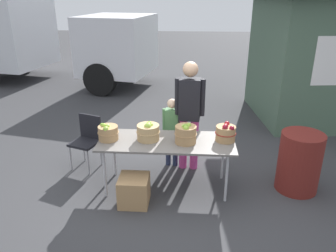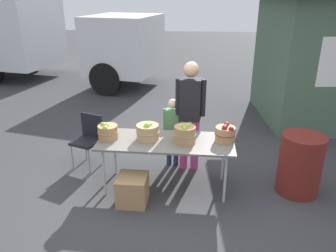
% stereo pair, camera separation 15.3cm
% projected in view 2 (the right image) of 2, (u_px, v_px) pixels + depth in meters
% --- Properties ---
extents(ground_plane, '(40.00, 40.00, 0.00)m').
position_uv_depth(ground_plane, '(166.00, 187.00, 4.95)').
color(ground_plane, '#38383A').
extents(market_table, '(1.90, 0.76, 0.75)m').
position_uv_depth(market_table, '(166.00, 144.00, 4.68)').
color(market_table, slate).
rests_on(market_table, ground).
extents(apple_basket_green_0, '(0.30, 0.30, 0.24)m').
position_uv_depth(apple_basket_green_0, '(108.00, 132.00, 4.68)').
color(apple_basket_green_0, '#A87F51').
rests_on(apple_basket_green_0, market_table).
extents(apple_basket_green_1, '(0.33, 0.33, 0.27)m').
position_uv_depth(apple_basket_green_1, '(148.00, 131.00, 4.66)').
color(apple_basket_green_1, tan).
rests_on(apple_basket_green_1, market_table).
extents(apple_basket_green_2, '(0.31, 0.31, 0.30)m').
position_uv_depth(apple_basket_green_2, '(185.00, 134.00, 4.54)').
color(apple_basket_green_2, '#A87F51').
rests_on(apple_basket_green_2, market_table).
extents(apple_basket_red_0, '(0.29, 0.29, 0.26)m').
position_uv_depth(apple_basket_red_0, '(225.00, 134.00, 4.60)').
color(apple_basket_red_0, '#A87F51').
rests_on(apple_basket_red_0, market_table).
extents(vendor_adult, '(0.46, 0.26, 1.74)m').
position_uv_depth(vendor_adult, '(190.00, 109.00, 5.09)').
color(vendor_adult, '#CC3F8C').
rests_on(vendor_adult, ground).
extents(child_customer, '(0.30, 0.17, 1.15)m').
position_uv_depth(child_customer, '(173.00, 127.00, 5.31)').
color(child_customer, '#262D4C').
rests_on(child_customer, ground).
extents(box_truck, '(7.97, 3.58, 2.75)m').
position_uv_depth(box_truck, '(18.00, 31.00, 10.49)').
color(box_truck, silver).
rests_on(box_truck, ground).
extents(folding_chair, '(0.51, 0.51, 0.86)m').
position_uv_depth(folding_chair, '(88.00, 136.00, 5.40)').
color(folding_chair, black).
rests_on(folding_chair, ground).
extents(trash_barrel, '(0.59, 0.59, 0.87)m').
position_uv_depth(trash_barrel, '(300.00, 164.00, 4.68)').
color(trash_barrel, maroon).
rests_on(trash_barrel, ground).
extents(produce_crate, '(0.40, 0.40, 0.40)m').
position_uv_depth(produce_crate, '(132.00, 190.00, 4.51)').
color(produce_crate, '#A87F51').
rests_on(produce_crate, ground).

